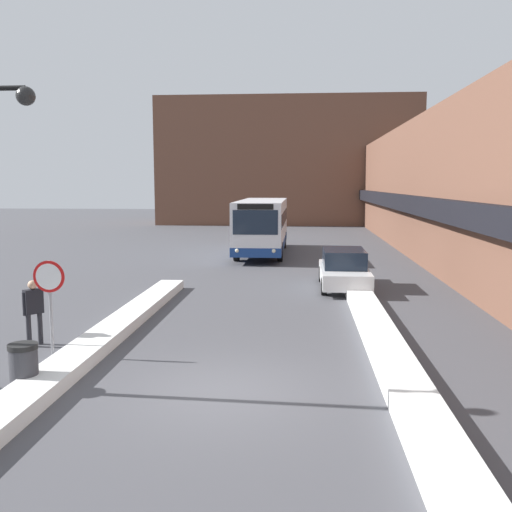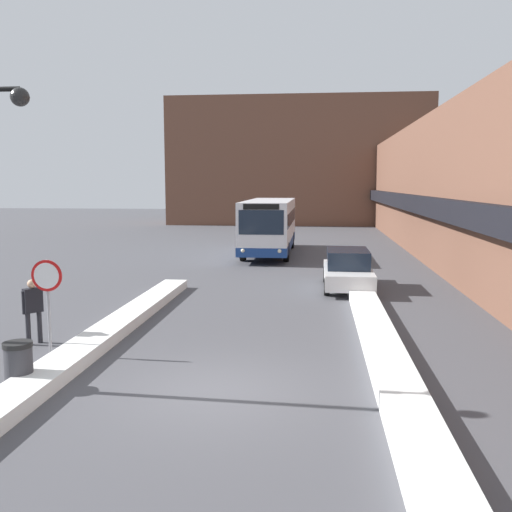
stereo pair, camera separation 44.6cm
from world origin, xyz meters
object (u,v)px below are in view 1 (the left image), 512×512
parked_car_front (344,269)px  pedestrian (33,307)px  trash_bin (24,367)px  city_bus (262,225)px  stop_sign (49,287)px

parked_car_front → pedestrian: bearing=-134.0°
trash_bin → pedestrian: bearing=112.3°
pedestrian → trash_bin: size_ratio=1.78×
city_bus → pedestrian: (-4.50, -19.53, -0.70)m
stop_sign → pedestrian: bearing=133.6°
city_bus → pedestrian: size_ratio=6.10×
parked_car_front → trash_bin: size_ratio=4.88×
stop_sign → trash_bin: stop_sign is taller
parked_car_front → pedestrian: (-8.48, -8.79, 0.25)m
stop_sign → parked_car_front: bearing=51.9°
pedestrian → trash_bin: 3.37m
city_bus → parked_car_front: (3.98, -10.74, -0.95)m
city_bus → parked_car_front: bearing=-69.7°
city_bus → parked_car_front: city_bus is taller
pedestrian → trash_bin: pedestrian is taller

